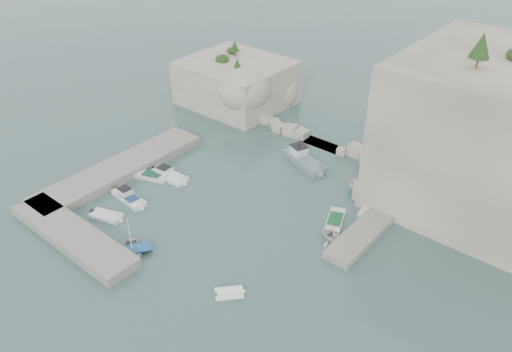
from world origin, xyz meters
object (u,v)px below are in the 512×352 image
Objects in this scene: inflatable_dinghy at (229,295)px; tender_east_c at (370,210)px; motorboat_d at (129,200)px; tender_east_a at (332,241)px; motorboat_c at (152,178)px; tender_east_b at (335,223)px; motorboat_b at (169,178)px; rowboat at (133,253)px; motorboat_e at (107,218)px; tender_east_d at (363,196)px; work_boat at (304,164)px.

tender_east_c is (3.60, 20.16, 0.00)m from inflatable_dinghy.
motorboat_d is 1.79× the size of tender_east_a.
tender_east_a is 7.46m from tender_east_c.
motorboat_c is 23.87m from tender_east_b.
motorboat_b is 22.78m from tender_east_a.
motorboat_c is at bearing 109.55° from inflatable_dinghy.
inflatable_dinghy is 13.10m from tender_east_a.
motorboat_b reaches higher than inflatable_dinghy.
motorboat_d reaches higher than tender_east_c.
motorboat_d is 1.14× the size of tender_east_b.
rowboat is 0.90× the size of tender_east_c.
motorboat_d reaches higher than motorboat_c.
motorboat_e is 0.92× the size of rowboat.
tender_east_d reaches higher than motorboat_e.
tender_east_b is at bearing 10.40° from motorboat_b.
tender_east_b is 1.04× the size of tender_east_c.
motorboat_d is 0.74× the size of work_boat.
inflatable_dinghy is (21.08, -8.58, 0.00)m from motorboat_c.
motorboat_d reaches higher than tender_east_b.
work_boat reaches higher than motorboat_e.
motorboat_d is 9.75m from rowboat.
motorboat_d is at bearing 120.89° from tender_east_a.
work_boat is (-8.17, 23.80, 0.00)m from inflatable_dinghy.
motorboat_e is 10.22m from motorboat_b.
tender_east_a is 0.66× the size of tender_east_c.
tender_east_b is at bearing 35.25° from inflatable_dinghy.
motorboat_c is at bearing 108.64° from tender_east_a.
motorboat_e is at bearing 106.22° from rowboat.
tender_east_a is 15.85m from work_boat.
motorboat_e is 25.23m from tender_east_a.
motorboat_d is 1.18× the size of tender_east_c.
inflatable_dinghy is at bearing -19.17° from motorboat_e.
work_boat reaches higher than tender_east_a.
tender_east_c is (15.12, 22.25, 0.00)m from rowboat.
motorboat_b is (1.63, 1.40, 0.00)m from motorboat_c.
tender_east_d is (22.61, 13.62, 0.00)m from motorboat_c.
tender_east_c is at bearing -126.96° from tender_east_d.
motorboat_c is 1.06× the size of rowboat.
motorboat_b is at bearing 104.54° from inflatable_dinghy.
motorboat_b is 0.77× the size of work_boat.
motorboat_b is 24.28m from tender_east_d.
tender_east_c is at bearing 31.59° from inflatable_dinghy.
tender_east_b is (22.84, 6.94, 0.00)m from motorboat_c.
inflatable_dinghy is 0.58× the size of tender_east_b.
tender_east_d is at bearing 25.98° from motorboat_b.
rowboat is (7.90, -5.71, 0.00)m from motorboat_d.
rowboat is at bearing -68.72° from motorboat_c.
work_boat is at bearing 54.61° from tender_east_a.
motorboat_e is 0.80× the size of tender_east_b.
motorboat_d is at bearing 116.93° from tender_east_c.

